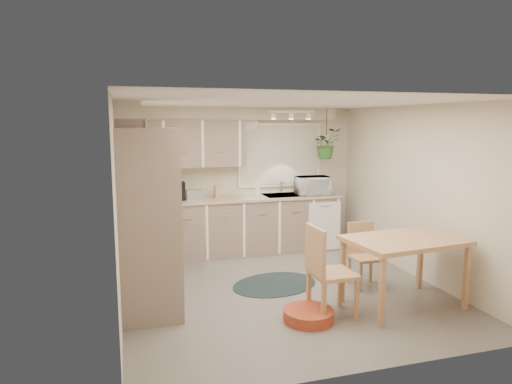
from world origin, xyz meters
TOP-DOWN VIEW (x-y plane):
  - floor at (0.00, 0.00)m, footprint 4.20×4.20m
  - ceiling at (0.00, 0.00)m, footprint 4.20×4.20m
  - wall_back at (0.00, 2.10)m, footprint 4.00×0.04m
  - wall_front at (0.00, -2.10)m, footprint 4.00×0.04m
  - wall_left at (-2.00, 0.00)m, footprint 0.04×4.20m
  - wall_right at (2.00, 0.00)m, footprint 0.04×4.20m
  - base_cab_left at (-1.70, 0.88)m, footprint 0.60×1.85m
  - base_cab_back at (-0.20, 1.80)m, footprint 3.60×0.60m
  - counter_left at (-1.69, 0.88)m, footprint 0.64×1.89m
  - counter_back at (-0.20, 1.79)m, footprint 3.64×0.64m
  - oven_stack at (-1.68, -0.38)m, footprint 0.65×0.65m
  - wall_oven_face at (-1.35, -0.38)m, footprint 0.02×0.56m
  - upper_cab_left at (-1.82, 1.00)m, footprint 0.35×2.00m
  - upper_cab_back at (-1.00, 1.93)m, footprint 2.00×0.35m
  - soffit_left at (-1.85, 1.00)m, footprint 0.30×2.00m
  - soffit_back at (-0.20, 1.95)m, footprint 3.60×0.30m
  - cooktop at (-1.68, 0.30)m, footprint 0.52×0.58m
  - range_hood at (-1.70, 0.30)m, footprint 0.40×0.60m
  - window_blinds at (0.70, 2.07)m, footprint 1.40×0.02m
  - window_frame at (0.70, 2.08)m, footprint 1.50×0.02m
  - sink at (0.70, 1.80)m, footprint 0.70×0.48m
  - dishwasher_front at (1.30, 1.49)m, footprint 0.58×0.02m
  - track_light_bar at (0.70, 1.55)m, footprint 0.80×0.04m
  - wall_clock at (0.15, 2.07)m, footprint 0.30×0.03m
  - dining_table at (1.20, -0.91)m, footprint 1.39×1.00m
  - chair_left at (0.28, -0.93)m, footprint 0.49×0.49m
  - chair_back at (1.11, -0.22)m, footprint 0.40×0.40m
  - braided_rug at (-0.02, 0.19)m, footprint 1.41×1.21m
  - pet_bed at (-0.04, -1.00)m, footprint 0.61×0.61m
  - microwave at (1.16, 1.70)m, footprint 0.59×0.36m
  - soap_bottle at (0.26, 1.95)m, footprint 0.12×0.19m
  - hanging_plant at (1.40, 1.70)m, footprint 0.50×0.55m
  - coffee_maker at (-1.07, 1.80)m, footprint 0.17×0.20m
  - toaster at (-0.84, 1.82)m, footprint 0.26×0.15m
  - knife_block at (-0.46, 1.85)m, footprint 0.11×0.11m

SIDE VIEW (x-z plane):
  - floor at x=0.00m, z-range 0.00..0.00m
  - braided_rug at x=-0.02m, z-range 0.00..0.01m
  - pet_bed at x=-0.04m, z-range 0.00..0.13m
  - dining_table at x=1.20m, z-range 0.00..0.82m
  - chair_back at x=1.11m, z-range 0.00..0.84m
  - dishwasher_front at x=1.30m, z-range 0.01..0.84m
  - base_cab_left at x=-1.70m, z-range 0.00..0.90m
  - base_cab_back at x=-0.20m, z-range 0.00..0.90m
  - chair_left at x=0.28m, z-range 0.00..1.04m
  - sink at x=0.70m, z-range 0.85..0.95m
  - counter_left at x=-1.69m, z-range 0.90..0.94m
  - counter_back at x=-0.20m, z-range 0.90..0.94m
  - cooktop at x=-1.68m, z-range 0.93..0.95m
  - soap_bottle at x=0.26m, z-range 0.94..1.02m
  - toaster at x=-0.84m, z-range 0.94..1.10m
  - knife_block at x=-0.46m, z-range 0.94..1.15m
  - oven_stack at x=-1.68m, z-range 0.00..2.10m
  - wall_oven_face at x=-1.35m, z-range 0.76..1.34m
  - coffee_maker at x=-1.07m, z-range 0.94..1.23m
  - microwave at x=1.16m, z-range 0.94..1.32m
  - wall_back at x=0.00m, z-range 0.00..2.40m
  - wall_front at x=0.00m, z-range 0.00..2.40m
  - wall_left at x=-2.00m, z-range 0.00..2.40m
  - wall_right at x=2.00m, z-range 0.00..2.40m
  - range_hood at x=-1.70m, z-range 1.33..1.47m
  - window_blinds at x=0.70m, z-range 1.10..2.10m
  - window_frame at x=0.70m, z-range 1.05..2.15m
  - hanging_plant at x=1.40m, z-range 1.55..1.95m
  - upper_cab_left at x=-1.82m, z-range 1.45..2.20m
  - upper_cab_back at x=-1.00m, z-range 1.45..2.20m
  - wall_clock at x=0.15m, z-range 2.03..2.33m
  - soffit_left at x=-1.85m, z-range 2.20..2.40m
  - soffit_back at x=-0.20m, z-range 2.20..2.40m
  - track_light_bar at x=0.70m, z-range 2.31..2.35m
  - ceiling at x=0.00m, z-range 2.40..2.40m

